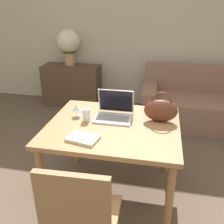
{
  "coord_description": "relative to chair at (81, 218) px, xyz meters",
  "views": [
    {
      "loc": [
        0.35,
        -1.35,
        1.74
      ],
      "look_at": [
        -0.03,
        0.57,
        0.86
      ],
      "focal_mm": 40.0,
      "sensor_mm": 36.0,
      "label": 1
    }
  ],
  "objects": [
    {
      "name": "couch",
      "position": [
        1.04,
        2.63,
        -0.23
      ],
      "size": [
        1.73,
        0.9,
        0.82
      ],
      "color": "#7F5B4C",
      "rests_on": "ground_plane"
    },
    {
      "name": "chair",
      "position": [
        0.0,
        0.0,
        0.0
      ],
      "size": [
        0.46,
        0.46,
        0.93
      ],
      "rotation": [
        0.0,
        0.0,
        0.04
      ],
      "color": "olive",
      "rests_on": "ground_plane"
    },
    {
      "name": "handbag",
      "position": [
        0.44,
        0.99,
        0.34
      ],
      "size": [
        0.3,
        0.12,
        0.28
      ],
      "color": "#592D1E",
      "rests_on": "dining_table"
    },
    {
      "name": "dining_table",
      "position": [
        0.04,
        0.84,
        0.14
      ],
      "size": [
        1.15,
        0.97,
        0.74
      ],
      "color": "olive",
      "rests_on": "ground_plane"
    },
    {
      "name": "wall_back",
      "position": [
        0.06,
        3.25,
        0.84
      ],
      "size": [
        10.0,
        0.06,
        2.7
      ],
      "color": "#BCB29E",
      "rests_on": "ground_plane"
    },
    {
      "name": "book",
      "position": [
        -0.14,
        0.54,
        0.24
      ],
      "size": [
        0.27,
        0.21,
        0.02
      ],
      "rotation": [
        0.0,
        0.0,
        -0.21
      ],
      "color": "beige",
      "rests_on": "dining_table"
    },
    {
      "name": "drinking_glass",
      "position": [
        -0.22,
        0.87,
        0.29
      ],
      "size": [
        0.07,
        0.07,
        0.12
      ],
      "color": "silver",
      "rests_on": "dining_table"
    },
    {
      "name": "sideboard",
      "position": [
        -1.12,
        2.94,
        -0.15
      ],
      "size": [
        0.99,
        0.4,
        0.71
      ],
      "color": "#4C3828",
      "rests_on": "ground_plane"
    },
    {
      "name": "laptop",
      "position": [
        0.02,
        1.0,
        0.3
      ],
      "size": [
        0.34,
        0.29,
        0.24
      ],
      "color": "silver",
      "rests_on": "dining_table"
    },
    {
      "name": "flower_vase",
      "position": [
        -1.15,
        2.99,
        0.56
      ],
      "size": [
        0.39,
        0.39,
        0.59
      ],
      "color": "tan",
      "rests_on": "sideboard"
    },
    {
      "name": "wine_glass",
      "position": [
        -0.33,
        0.95,
        0.32
      ],
      "size": [
        0.08,
        0.08,
        0.12
      ],
      "color": "silver",
      "rests_on": "dining_table"
    }
  ]
}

